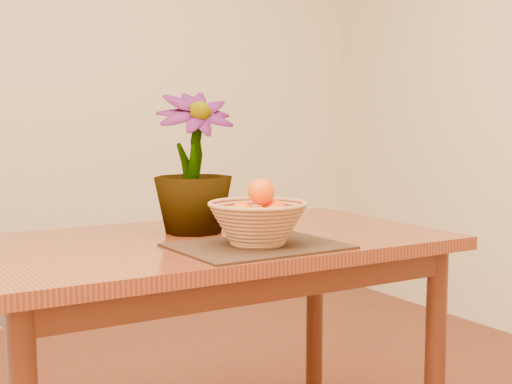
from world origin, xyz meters
TOP-DOWN VIEW (x-y plane):
  - wall_back at (0.00, 2.25)m, footprint 4.00×0.02m
  - table at (0.00, 0.30)m, footprint 1.40×0.80m
  - placemat at (0.04, 0.08)m, footprint 0.46×0.35m
  - wicker_basket at (0.04, 0.08)m, footprint 0.27×0.27m
  - orange_pile at (0.05, 0.09)m, footprint 0.19×0.19m
  - potted_plant at (0.00, 0.40)m, footprint 0.28×0.28m

SIDE VIEW (x-z plane):
  - table at x=0.00m, z-range 0.29..1.04m
  - placemat at x=0.04m, z-range 0.75..0.76m
  - wicker_basket at x=0.04m, z-range 0.76..0.87m
  - orange_pile at x=0.05m, z-range 0.78..0.92m
  - potted_plant at x=0.00m, z-range 0.75..1.18m
  - wall_back at x=0.00m, z-range 0.00..2.70m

